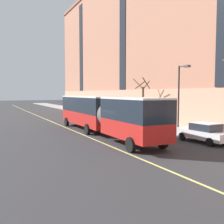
{
  "coord_description": "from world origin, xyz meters",
  "views": [
    {
      "loc": [
        -9.68,
        -18.23,
        3.87
      ],
      "look_at": [
        2.95,
        7.53,
        1.8
      ],
      "focal_mm": 42.0,
      "sensor_mm": 36.0,
      "label": 1
    }
  ],
  "objects_px": {
    "parked_car_navy_0": "(94,113)",
    "street_lamp": "(180,91)",
    "street_tree_far_uptown": "(143,99)",
    "parked_car_green_5": "(135,120)",
    "parked_car_red_4": "(74,109)",
    "fire_hydrant": "(101,114)",
    "city_bus": "(102,112)",
    "parked_car_white_1": "(204,132)"
  },
  "relations": [
    {
      "from": "street_tree_far_uptown",
      "to": "fire_hydrant",
      "type": "height_order",
      "value": "street_tree_far_uptown"
    },
    {
      "from": "parked_car_navy_0",
      "to": "parked_car_green_5",
      "type": "bearing_deg",
      "value": -90.61
    },
    {
      "from": "parked_car_green_5",
      "to": "fire_hydrant",
      "type": "height_order",
      "value": "parked_car_green_5"
    },
    {
      "from": "parked_car_navy_0",
      "to": "street_lamp",
      "type": "xyz_separation_m",
      "value": [
        1.67,
        -17.95,
        3.31
      ]
    },
    {
      "from": "city_bus",
      "to": "parked_car_red_4",
      "type": "distance_m",
      "value": 25.78
    },
    {
      "from": "city_bus",
      "to": "parked_car_navy_0",
      "type": "bearing_deg",
      "value": 70.15
    },
    {
      "from": "parked_car_navy_0",
      "to": "street_lamp",
      "type": "relative_size",
      "value": 0.76
    },
    {
      "from": "parked_car_white_1",
      "to": "parked_car_red_4",
      "type": "distance_m",
      "value": 32.44
    },
    {
      "from": "street_lamp",
      "to": "city_bus",
      "type": "bearing_deg",
      "value": 161.25
    },
    {
      "from": "street_lamp",
      "to": "fire_hydrant",
      "type": "xyz_separation_m",
      "value": [
        -0.1,
        19.03,
        -3.6
      ]
    },
    {
      "from": "parked_car_green_5",
      "to": "fire_hydrant",
      "type": "relative_size",
      "value": 5.91
    },
    {
      "from": "city_bus",
      "to": "parked_car_red_4",
      "type": "xyz_separation_m",
      "value": [
        5.39,
        25.18,
        -1.28
      ]
    },
    {
      "from": "parked_car_white_1",
      "to": "parked_car_navy_0",
      "type": "bearing_deg",
      "value": 89.94
    },
    {
      "from": "street_lamp",
      "to": "fire_hydrant",
      "type": "bearing_deg",
      "value": 90.3
    },
    {
      "from": "street_lamp",
      "to": "street_tree_far_uptown",
      "type": "bearing_deg",
      "value": 79.77
    },
    {
      "from": "parked_car_red_4",
      "to": "parked_car_navy_0",
      "type": "bearing_deg",
      "value": -88.84
    },
    {
      "from": "parked_car_red_4",
      "to": "city_bus",
      "type": "bearing_deg",
      "value": -102.09
    },
    {
      "from": "parked_car_green_5",
      "to": "street_lamp",
      "type": "relative_size",
      "value": 0.67
    },
    {
      "from": "city_bus",
      "to": "fire_hydrant",
      "type": "height_order",
      "value": "city_bus"
    },
    {
      "from": "parked_car_white_1",
      "to": "city_bus",
      "type": "bearing_deg",
      "value": 127.47
    },
    {
      "from": "parked_car_green_5",
      "to": "parked_car_red_4",
      "type": "bearing_deg",
      "value": 90.16
    },
    {
      "from": "street_tree_far_uptown",
      "to": "street_lamp",
      "type": "xyz_separation_m",
      "value": [
        -1.67,
        -9.26,
        1.02
      ]
    },
    {
      "from": "parked_car_navy_0",
      "to": "street_tree_far_uptown",
      "type": "xyz_separation_m",
      "value": [
        3.34,
        -8.69,
        2.29
      ]
    },
    {
      "from": "parked_car_green_5",
      "to": "fire_hydrant",
      "type": "distance_m",
      "value": 13.77
    },
    {
      "from": "city_bus",
      "to": "street_lamp",
      "type": "height_order",
      "value": "street_lamp"
    },
    {
      "from": "parked_car_green_5",
      "to": "street_tree_far_uptown",
      "type": "bearing_deg",
      "value": 48.21
    },
    {
      "from": "parked_car_red_4",
      "to": "street_tree_far_uptown",
      "type": "xyz_separation_m",
      "value": [
        3.54,
        -18.38,
        2.29
      ]
    },
    {
      "from": "city_bus",
      "to": "street_tree_far_uptown",
      "type": "xyz_separation_m",
      "value": [
        8.93,
        6.79,
        1.01
      ]
    },
    {
      "from": "parked_car_red_4",
      "to": "parked_car_white_1",
      "type": "bearing_deg",
      "value": -89.69
    },
    {
      "from": "city_bus",
      "to": "street_lamp",
      "type": "relative_size",
      "value": 2.89
    },
    {
      "from": "parked_car_red_4",
      "to": "parked_car_green_5",
      "type": "xyz_separation_m",
      "value": [
        0.06,
        -22.27,
        -0.0
      ]
    },
    {
      "from": "parked_car_white_1",
      "to": "parked_car_red_4",
      "type": "relative_size",
      "value": 1.03
    },
    {
      "from": "parked_car_white_1",
      "to": "fire_hydrant",
      "type": "relative_size",
      "value": 6.5
    },
    {
      "from": "parked_car_green_5",
      "to": "fire_hydrant",
      "type": "bearing_deg",
      "value": 82.89
    },
    {
      "from": "city_bus",
      "to": "street_lamp",
      "type": "bearing_deg",
      "value": -18.75
    },
    {
      "from": "parked_car_red_4",
      "to": "street_lamp",
      "type": "bearing_deg",
      "value": -86.14
    },
    {
      "from": "parked_car_red_4",
      "to": "parked_car_green_5",
      "type": "height_order",
      "value": "same"
    },
    {
      "from": "parked_car_white_1",
      "to": "parked_car_green_5",
      "type": "xyz_separation_m",
      "value": [
        -0.11,
        10.17,
        -0.0
      ]
    },
    {
      "from": "parked_car_navy_0",
      "to": "fire_hydrant",
      "type": "height_order",
      "value": "parked_car_navy_0"
    },
    {
      "from": "city_bus",
      "to": "fire_hydrant",
      "type": "xyz_separation_m",
      "value": [
        7.16,
        16.57,
        -1.57
      ]
    },
    {
      "from": "city_bus",
      "to": "street_tree_far_uptown",
      "type": "bearing_deg",
      "value": 37.27
    },
    {
      "from": "parked_car_navy_0",
      "to": "street_lamp",
      "type": "bearing_deg",
      "value": -84.68
    }
  ]
}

